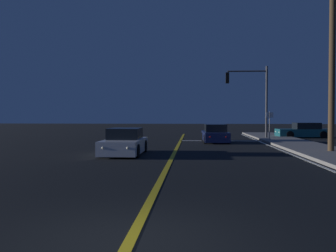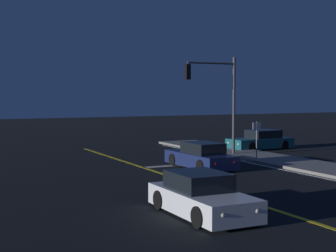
{
  "view_description": "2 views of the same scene",
  "coord_description": "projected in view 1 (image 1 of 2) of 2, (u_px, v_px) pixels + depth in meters",
  "views": [
    {
      "loc": [
        1.01,
        -5.72,
        2.02
      ],
      "look_at": [
        -0.9,
        22.19,
        1.19
      ],
      "focal_mm": 39.85,
      "sensor_mm": 36.0,
      "label": 1
    },
    {
      "loc": [
        -10.54,
        -0.8,
        3.82
      ],
      "look_at": [
        0.43,
        21.45,
        2.27
      ],
      "focal_mm": 54.87,
      "sensor_mm": 36.0,
      "label": 2
    }
  ],
  "objects": [
    {
      "name": "ground_plane",
      "position": [
        129.0,
        244.0,
        5.84
      ],
      "size": [
        160.0,
        160.0,
        0.0
      ],
      "primitive_type": "plane",
      "color": "black"
    },
    {
      "name": "traffic_signal_near_right",
      "position": [
        252.0,
        91.0,
        30.97
      ],
      "size": [
        3.47,
        0.28,
        6.06
      ],
      "rotation": [
        0.0,
        0.0,
        3.14
      ],
      "color": "#38383D",
      "rests_on": "ground"
    },
    {
      "name": "utility_pole_right",
      "position": [
        332.0,
        42.0,
        19.24
      ],
      "size": [
        1.44,
        0.32,
        11.24
      ],
      "color": "#4C3823",
      "rests_on": "ground"
    },
    {
      "name": "car_distant_tail_teal",
      "position": [
        304.0,
        131.0,
        32.97
      ],
      "size": [
        4.71,
        2.07,
        1.34
      ],
      "rotation": [
        0.0,
        0.0,
        1.62
      ],
      "color": "#195960",
      "rests_on": "ground"
    },
    {
      "name": "lane_line_edge_right",
      "position": [
        298.0,
        157.0,
        17.85
      ],
      "size": [
        0.16,
        42.37,
        0.01
      ],
      "primitive_type": "cube",
      "color": "silver",
      "rests_on": "ground"
    },
    {
      "name": "stop_bar",
      "position": [
        221.0,
        141.0,
        28.98
      ],
      "size": [
        6.26,
        0.5,
        0.01
      ],
      "primitive_type": "cube",
      "color": "silver",
      "rests_on": "ground"
    },
    {
      "name": "lane_line_center",
      "position": [
        173.0,
        156.0,
        18.26
      ],
      "size": [
        0.2,
        42.37,
        0.01
      ],
      "primitive_type": "cube",
      "color": "gold",
      "rests_on": "ground"
    },
    {
      "name": "car_lead_oncoming_navy",
      "position": [
        215.0,
        134.0,
        27.62
      ],
      "size": [
        1.96,
        4.63,
        1.34
      ],
      "rotation": [
        0.0,
        0.0,
        0.03
      ],
      "color": "navy",
      "rests_on": "ground"
    },
    {
      "name": "street_sign_corner",
      "position": [
        270.0,
        121.0,
        28.19
      ],
      "size": [
        0.56,
        0.06,
        2.26
      ],
      "color": "slate",
      "rests_on": "ground"
    },
    {
      "name": "car_side_waiting_white",
      "position": [
        124.0,
        143.0,
        19.04
      ],
      "size": [
        1.96,
        4.32,
        1.34
      ],
      "rotation": [
        0.0,
        0.0,
        3.14
      ],
      "color": "silver",
      "rests_on": "ground"
    }
  ]
}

